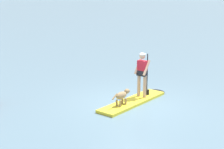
{
  "coord_description": "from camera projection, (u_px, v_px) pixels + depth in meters",
  "views": [
    {
      "loc": [
        -9.5,
        -7.48,
        4.03
      ],
      "look_at": [
        0.0,
        1.0,
        0.9
      ],
      "focal_mm": 56.27,
      "sensor_mm": 36.0,
      "label": 1
    }
  ],
  "objects": [
    {
      "name": "ground_plane",
      "position": [
        133.0,
        103.0,
        12.68
      ],
      "size": [
        400.0,
        400.0,
        0.0
      ],
      "primitive_type": "plane",
      "color": "slate"
    },
    {
      "name": "paddleboard",
      "position": [
        136.0,
        100.0,
        12.84
      ],
      "size": [
        3.56,
        0.91,
        0.1
      ],
      "color": "yellow",
      "rests_on": "ground_plane"
    },
    {
      "name": "person_paddler",
      "position": [
        142.0,
        71.0,
        12.88
      ],
      "size": [
        0.62,
        0.49,
        1.66
      ],
      "color": "tan",
      "rests_on": "paddleboard"
    },
    {
      "name": "dog",
      "position": [
        122.0,
        95.0,
        12.09
      ],
      "size": [
        0.99,
        0.25,
        0.52
      ],
      "color": "#997A51",
      "rests_on": "paddleboard"
    }
  ]
}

